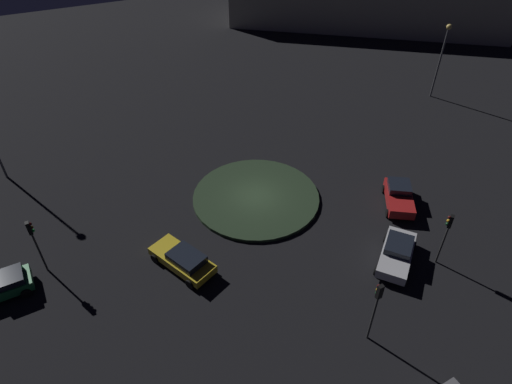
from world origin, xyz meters
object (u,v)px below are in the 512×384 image
at_px(car_red, 399,196).
at_px(traffic_light_west, 34,237).
at_px(car_silver, 397,253).
at_px(car_green, 0,286).
at_px(streetlamp_east, 443,50).
at_px(car_yellow, 183,259).
at_px(traffic_light_south, 376,302).
at_px(traffic_light_southeast, 447,230).

distance_m(car_red, traffic_light_west, 25.13).
relative_size(car_silver, car_green, 1.16).
height_order(traffic_light_west, streetlamp_east, streetlamp_east).
bearing_deg(car_yellow, traffic_light_west, 41.17).
height_order(traffic_light_south, streetlamp_east, streetlamp_east).
relative_size(traffic_light_west, streetlamp_east, 0.55).
bearing_deg(car_green, car_yellow, 162.03).
bearing_deg(traffic_light_south, streetlamp_east, -50.32).
height_order(car_yellow, traffic_light_southeast, traffic_light_southeast).
height_order(traffic_light_west, traffic_light_south, traffic_light_south).
xyz_separation_m(car_silver, car_red, (3.94, 4.50, 0.03)).
bearing_deg(traffic_light_south, traffic_light_southeast, -72.05).
relative_size(car_green, streetlamp_east, 0.51).
relative_size(car_red, traffic_light_southeast, 1.07).
height_order(car_silver, car_green, car_silver).
distance_m(car_green, car_yellow, 10.96).
relative_size(car_red, streetlamp_east, 0.57).
height_order(car_red, car_yellow, car_red).
xyz_separation_m(traffic_light_west, streetlamp_east, (39.65, 7.98, 2.13)).
bearing_deg(streetlamp_east, traffic_light_west, -168.63).
xyz_separation_m(car_silver, traffic_light_south, (-5.16, -3.84, 2.43)).
bearing_deg(car_green, traffic_light_southeast, 156.28).
height_order(car_silver, streetlamp_east, streetlamp_east).
relative_size(car_green, traffic_light_southeast, 0.96).
xyz_separation_m(traffic_light_south, traffic_light_southeast, (7.48, 2.60, -0.28)).
bearing_deg(traffic_light_southeast, car_yellow, 30.62).
bearing_deg(streetlamp_east, car_green, -168.21).
distance_m(car_yellow, traffic_light_south, 12.23).
xyz_separation_m(car_red, traffic_light_west, (-24.61, 4.60, 2.21)).
bearing_deg(car_silver, traffic_light_southeast, 111.89).
bearing_deg(car_silver, car_yellow, -63.49).
height_order(car_yellow, streetlamp_east, streetlamp_east).
relative_size(car_silver, traffic_light_southeast, 1.12).
distance_m(car_silver, traffic_light_west, 22.69).
xyz_separation_m(traffic_light_south, streetlamp_east, (24.14, 20.91, 1.94)).
bearing_deg(car_yellow, car_red, -117.98).
relative_size(car_red, car_green, 1.11).
distance_m(car_silver, traffic_light_southeast, 3.40).
bearing_deg(streetlamp_east, car_yellow, -159.91).
height_order(car_red, traffic_light_south, traffic_light_south).
height_order(car_silver, car_red, car_red).
bearing_deg(car_green, car_red, 168.76).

